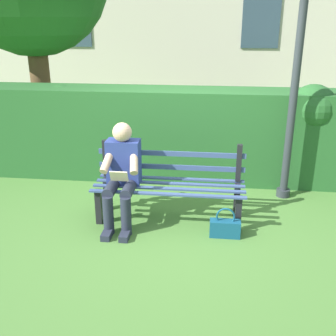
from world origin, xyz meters
name	(u,v)px	position (x,y,z in m)	size (l,w,h in m)	color
ground	(169,219)	(0.00, 0.00, 0.00)	(60.00, 60.00, 0.00)	#477533
park_bench	(170,184)	(0.00, -0.07, 0.43)	(1.76, 0.53, 0.90)	black
person_seated	(122,172)	(0.53, 0.10, 0.62)	(0.44, 0.73, 1.17)	navy
hedge_backdrop	(172,132)	(0.11, -1.40, 0.69)	(6.54, 0.77, 1.44)	#265B28
handbag	(225,227)	(-0.66, 0.32, 0.11)	(0.34, 0.12, 0.35)	navy
lamp_post	(303,8)	(-1.46, -0.85, 2.38)	(0.30, 0.30, 3.63)	#2D3338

